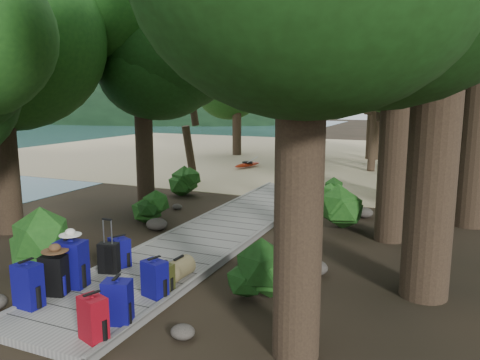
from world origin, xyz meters
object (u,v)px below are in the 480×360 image
at_px(backpack_right_b, 118,300).
at_px(kayak, 247,164).
at_px(duffel_right_khaki, 179,269).
at_px(sun_lounger, 398,173).
at_px(backpack_right_d, 163,276).
at_px(lone_suitcase_on_sand, 308,175).
at_px(suitcase_on_boardwalk, 109,258).
at_px(backpack_left_b, 54,273).
at_px(backpack_left_a, 28,283).
at_px(backpack_left_d, 120,250).
at_px(backpack_right_c, 155,277).
at_px(backpack_right_a, 93,316).
at_px(backpack_left_c, 72,261).

height_order(backpack_right_b, kayak, backpack_right_b).
relative_size(duffel_right_khaki, sun_lounger, 0.28).
bearing_deg(backpack_right_d, duffel_right_khaki, 95.58).
xyz_separation_m(lone_suitcase_on_sand, kayak, (-3.65, 2.88, -0.16)).
xyz_separation_m(backpack_right_d, suitcase_on_boardwalk, (-1.32, 0.26, 0.03)).
height_order(backpack_left_b, lone_suitcase_on_sand, backpack_left_b).
relative_size(backpack_left_a, backpack_left_b, 1.05).
bearing_deg(backpack_left_d, backpack_right_d, 0.13).
relative_size(backpack_right_d, kayak, 0.14).
xyz_separation_m(backpack_left_a, backpack_right_d, (1.52, 1.35, -0.13)).
relative_size(backpack_right_c, suitcase_on_boardwalk, 1.17).
distance_m(backpack_left_a, backpack_right_d, 2.04).
bearing_deg(backpack_right_a, duffel_right_khaki, 110.94).
distance_m(suitcase_on_boardwalk, sun_lounger, 13.08).
distance_m(backpack_left_b, kayak, 14.76).
bearing_deg(suitcase_on_boardwalk, backpack_right_c, -37.35).
distance_m(backpack_left_c, backpack_right_c, 1.51).
bearing_deg(backpack_left_d, lone_suitcase_on_sand, 110.31).
distance_m(backpack_left_b, duffel_right_khaki, 2.03).
height_order(backpack_left_a, suitcase_on_boardwalk, backpack_left_a).
bearing_deg(backpack_left_d, backpack_right_c, -8.02).
xyz_separation_m(backpack_left_a, backpack_right_b, (1.56, 0.12, -0.03)).
height_order(backpack_left_d, backpack_right_d, backpack_left_d).
height_order(duffel_right_khaki, suitcase_on_boardwalk, suitcase_on_boardwalk).
distance_m(backpack_left_c, backpack_right_d, 1.57).
distance_m(backpack_left_a, backpack_right_b, 1.57).
bearing_deg(kayak, backpack_right_c, -57.59).
xyz_separation_m(backpack_left_b, duffel_right_khaki, (1.49, 1.37, -0.18)).
bearing_deg(backpack_left_b, backpack_left_c, 69.53).
bearing_deg(suitcase_on_boardwalk, kayak, 86.21).
xyz_separation_m(backpack_left_d, duffel_right_khaki, (1.35, -0.11, -0.12)).
xyz_separation_m(backpack_left_c, backpack_right_b, (1.52, -0.75, -0.09)).
bearing_deg(sun_lounger, kayak, 166.34).
bearing_deg(backpack_right_c, backpack_right_a, -72.60).
xyz_separation_m(backpack_left_a, backpack_right_a, (1.56, -0.38, -0.05)).
relative_size(backpack_left_d, backpack_right_c, 0.92).
distance_m(backpack_right_a, suitcase_on_boardwalk, 2.41).
xyz_separation_m(backpack_left_a, kayak, (-2.65, 15.02, -0.30)).
xyz_separation_m(backpack_right_b, suitcase_on_boardwalk, (-1.36, 1.49, -0.07)).
bearing_deg(sun_lounger, backpack_right_b, -106.17).
bearing_deg(backpack_right_d, backpack_right_b, -84.53).
bearing_deg(backpack_right_a, backpack_left_d, 140.23).
height_order(backpack_left_c, backpack_left_d, backpack_left_c).
relative_size(suitcase_on_boardwalk, sun_lounger, 0.29).
height_order(backpack_left_b, backpack_right_d, backpack_left_b).
bearing_deg(backpack_left_d, sun_lounger, 97.04).
distance_m(backpack_right_c, sun_lounger, 13.27).
relative_size(backpack_right_a, suitcase_on_boardwalk, 1.18).
bearing_deg(sun_lounger, backpack_left_d, -113.91).
distance_m(backpack_left_b, suitcase_on_boardwalk, 1.13).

